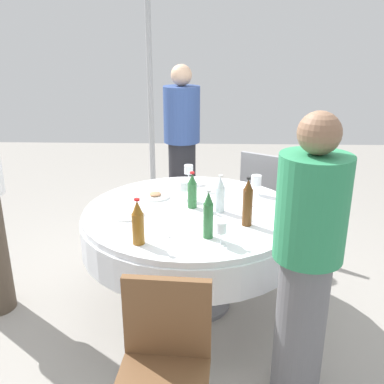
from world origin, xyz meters
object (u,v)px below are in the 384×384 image
at_px(chair_front, 265,189).
at_px(bottle_brown_east, 248,203).
at_px(wine_glass_mid, 288,212).
at_px(bottle_amber_inner, 138,223).
at_px(person_east, 306,262).
at_px(plate_outer, 211,189).
at_px(bottle_green_right, 192,191).
at_px(plate_west, 155,196).
at_px(plate_rear, 127,214).
at_px(dining_table, 192,229).
at_px(bottle_green_far, 208,216).
at_px(wine_glass_inner, 221,229).
at_px(person_far, 182,148).
at_px(chair_mid, 164,360).
at_px(wine_glass_west, 256,181).
at_px(wine_glass_right, 189,170).
at_px(wine_glass_front, 184,187).
at_px(bottle_clear_south, 220,195).

bearing_deg(chair_front, bottle_brown_east, -71.66).
xyz_separation_m(bottle_brown_east, wine_glass_mid, (0.02, 0.25, -0.05)).
bearing_deg(bottle_amber_inner, person_east, 69.85).
bearing_deg(person_east, plate_outer, -105.09).
bearing_deg(person_east, bottle_green_right, -91.31).
relative_size(plate_west, plate_rear, 0.93).
distance_m(dining_table, plate_rear, 0.47).
relative_size(bottle_green_far, wine_glass_inner, 2.09).
bearing_deg(person_far, person_east, -77.16).
distance_m(plate_outer, chair_mid, 1.66).
height_order(person_far, chair_mid, person_far).
bearing_deg(person_east, dining_table, -90.00).
xyz_separation_m(dining_table, bottle_green_right, (-0.04, -0.00, 0.26)).
height_order(bottle_amber_inner, plate_rear, bottle_amber_inner).
distance_m(bottle_amber_inner, wine_glass_mid, 0.93).
distance_m(bottle_green_far, wine_glass_west, 0.83).
bearing_deg(plate_west, wine_glass_mid, 60.57).
bearing_deg(plate_rear, person_east, 54.35).
distance_m(wine_glass_right, person_far, 0.74).
relative_size(plate_outer, person_far, 0.12).
relative_size(bottle_green_far, wine_glass_mid, 2.15).
relative_size(bottle_amber_inner, wine_glass_west, 1.86).
bearing_deg(wine_glass_inner, dining_table, -161.09).
relative_size(person_far, chair_mid, 1.87).
bearing_deg(bottle_green_right, wine_glass_mid, 62.97).
bearing_deg(wine_glass_mid, chair_mid, -35.72).
bearing_deg(wine_glass_mid, plate_west, -119.43).
height_order(bottle_amber_inner, wine_glass_right, bottle_amber_inner).
xyz_separation_m(bottle_green_far, wine_glass_front, (-0.62, -0.17, -0.04)).
relative_size(wine_glass_right, person_far, 0.10).
xyz_separation_m(wine_glass_right, wine_glass_mid, (0.80, 0.64, -0.02)).
bearing_deg(dining_table, plate_west, -129.86).
bearing_deg(wine_glass_right, person_east, 24.63).
bearing_deg(wine_glass_front, plate_west, -100.08).
distance_m(plate_rear, chair_mid, 1.17).
xyz_separation_m(bottle_green_far, wine_glass_mid, (-0.17, 0.49, -0.04)).
xyz_separation_m(wine_glass_mid, person_east, (0.58, -0.01, -0.03)).
bearing_deg(plate_outer, wine_glass_front, -41.89).
bearing_deg(plate_rear, chair_front, 138.15).
distance_m(wine_glass_mid, person_far, 1.70).
distance_m(plate_west, chair_front, 1.27).
relative_size(dining_table, wine_glass_mid, 10.90).
height_order(bottle_clear_south, plate_outer, bottle_clear_south).
bearing_deg(plate_west, chair_mid, 7.62).
bearing_deg(wine_glass_mid, bottle_green_right, -117.03).
xyz_separation_m(person_far, chair_front, (0.19, 0.78, -0.33)).
xyz_separation_m(wine_glass_mid, wine_glass_west, (-0.59, -0.13, 0.00)).
distance_m(wine_glass_west, plate_outer, 0.36).
distance_m(person_far, chair_mid, 2.51).
xyz_separation_m(bottle_brown_east, plate_rear, (-0.13, -0.78, -0.14)).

